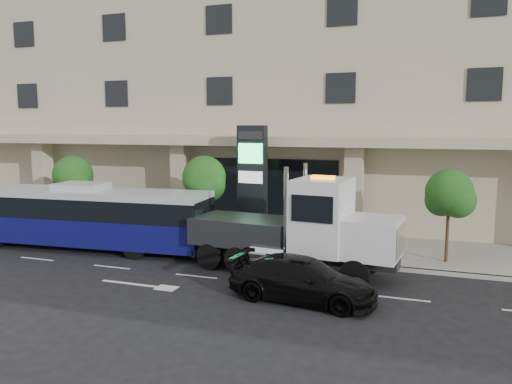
% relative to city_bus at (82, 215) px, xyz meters
% --- Properties ---
extents(ground, '(120.00, 120.00, 0.00)m').
position_rel_city_bus_xyz_m(ground, '(7.29, -0.84, -1.65)').
color(ground, black).
rests_on(ground, ground).
extents(sidewalk, '(120.00, 6.00, 0.15)m').
position_rel_city_bus_xyz_m(sidewalk, '(7.29, 4.16, -1.58)').
color(sidewalk, gray).
rests_on(sidewalk, ground).
extents(curb, '(120.00, 0.30, 0.15)m').
position_rel_city_bus_xyz_m(curb, '(7.29, 1.16, -1.58)').
color(curb, gray).
rests_on(curb, ground).
extents(convention_center, '(60.00, 17.60, 20.00)m').
position_rel_city_bus_xyz_m(convention_center, '(7.29, 14.58, 8.32)').
color(convention_center, tan).
rests_on(convention_center, ground).
extents(tree_left, '(2.27, 2.20, 4.22)m').
position_rel_city_bus_xyz_m(tree_left, '(-2.69, 2.75, 1.46)').
color(tree_left, '#422B19').
rests_on(tree_left, sidewalk).
extents(tree_mid, '(2.28, 2.20, 4.38)m').
position_rel_city_bus_xyz_m(tree_mid, '(5.31, 2.75, 1.61)').
color(tree_mid, '#422B19').
rests_on(tree_mid, sidewalk).
extents(tree_right, '(2.10, 2.00, 4.04)m').
position_rel_city_bus_xyz_m(tree_right, '(16.81, 2.75, 1.38)').
color(tree_right, '#422B19').
rests_on(tree_right, sidewalk).
extents(city_bus, '(12.98, 3.61, 3.25)m').
position_rel_city_bus_xyz_m(city_bus, '(0.00, 0.00, 0.00)').
color(city_bus, black).
rests_on(city_bus, ground).
extents(tow_truck, '(9.80, 3.20, 4.44)m').
position_rel_city_bus_xyz_m(tow_truck, '(11.15, -0.54, 0.17)').
color(tow_truck, '#2D3033').
rests_on(tow_truck, ground).
extents(black_sedan, '(5.34, 2.62, 1.49)m').
position_rel_city_bus_xyz_m(black_sedan, '(11.98, -3.65, -0.91)').
color(black_sedan, black).
rests_on(black_sedan, ground).
extents(signage_pylon, '(1.50, 0.66, 5.88)m').
position_rel_city_bus_xyz_m(signage_pylon, '(7.61, 3.43, 1.48)').
color(signage_pylon, black).
rests_on(signage_pylon, sidewalk).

